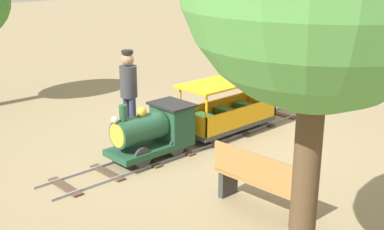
{
  "coord_description": "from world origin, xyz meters",
  "views": [
    {
      "loc": [
        -5.9,
        5.73,
        3.12
      ],
      "look_at": [
        0.0,
        0.2,
        0.55
      ],
      "focal_mm": 46.38,
      "sensor_mm": 36.0,
      "label": 1
    }
  ],
  "objects_px": {
    "passenger_car": "(229,111)",
    "park_bench": "(260,181)",
    "locomotive": "(154,130)",
    "conductor_person": "(129,88)"
  },
  "relations": [
    {
      "from": "locomotive",
      "to": "passenger_car",
      "type": "bearing_deg",
      "value": -90.0
    },
    {
      "from": "passenger_car",
      "to": "park_bench",
      "type": "xyz_separation_m",
      "value": [
        -2.29,
        1.89,
        -0.01
      ]
    },
    {
      "from": "passenger_car",
      "to": "park_bench",
      "type": "relative_size",
      "value": 1.52
    },
    {
      "from": "passenger_car",
      "to": "locomotive",
      "type": "bearing_deg",
      "value": 90.0
    },
    {
      "from": "conductor_person",
      "to": "park_bench",
      "type": "xyz_separation_m",
      "value": [
        -3.24,
        0.34,
        -0.54
      ]
    },
    {
      "from": "locomotive",
      "to": "conductor_person",
      "type": "bearing_deg",
      "value": -12.27
    },
    {
      "from": "locomotive",
      "to": "conductor_person",
      "type": "xyz_separation_m",
      "value": [
        0.95,
        -0.21,
        0.47
      ]
    },
    {
      "from": "passenger_car",
      "to": "park_bench",
      "type": "distance_m",
      "value": 2.97
    },
    {
      "from": "locomotive",
      "to": "passenger_car",
      "type": "xyz_separation_m",
      "value": [
        0.0,
        -1.75,
        -0.06
      ]
    },
    {
      "from": "locomotive",
      "to": "park_bench",
      "type": "relative_size",
      "value": 1.1
    }
  ]
}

